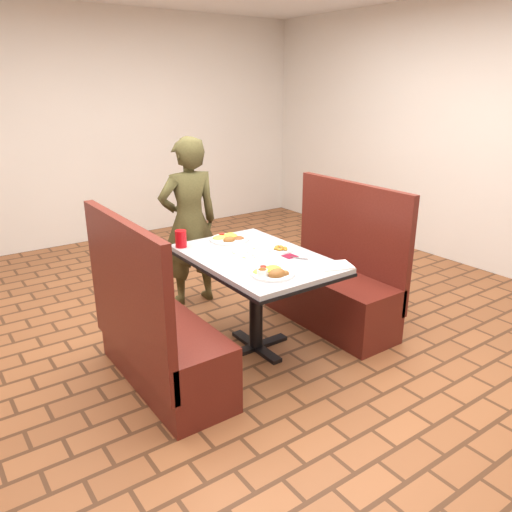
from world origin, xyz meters
name	(u,v)px	position (x,y,z in m)	size (l,w,h in m)	color
room	(256,85)	(0.00, 0.00, 1.91)	(7.00, 7.04, 2.82)	#955630
dining_table	(256,269)	(0.00, 0.00, 0.65)	(0.81, 1.21, 0.75)	#A9ABAE
booth_bench_left	(157,339)	(-0.80, 0.00, 0.33)	(0.47, 1.20, 1.17)	#5E1E15
booth_bench_right	(334,285)	(0.80, 0.00, 0.33)	(0.47, 1.20, 1.17)	#5E1E15
diner_person	(189,223)	(0.03, 1.07, 0.75)	(0.55, 0.36, 1.51)	brown
near_dinner_plate	(272,271)	(-0.13, -0.37, 0.78)	(0.29, 0.29, 0.09)	white
far_dinner_plate	(229,237)	(0.04, 0.43, 0.78)	(0.30, 0.30, 0.08)	white
plantain_plate	(281,249)	(0.22, 0.00, 0.76)	(0.18, 0.18, 0.03)	white
maroon_napkin	(290,256)	(0.19, -0.15, 0.75)	(0.09, 0.09, 0.00)	maroon
spoon_utensil	(299,258)	(0.21, -0.23, 0.75)	(0.01, 0.13, 0.00)	silver
red_tumbler	(181,239)	(-0.34, 0.50, 0.81)	(0.09, 0.09, 0.13)	red
paper_napkin	(335,266)	(0.31, -0.49, 0.76)	(0.22, 0.16, 0.01)	white
knife_utensil	(281,274)	(-0.09, -0.41, 0.76)	(0.01, 0.19, 0.00)	silver
fork_utensil	(268,273)	(-0.14, -0.34, 0.76)	(0.01, 0.14, 0.00)	#BBBCC0
lettuce_shreds	(256,253)	(0.04, 0.06, 0.75)	(0.28, 0.32, 0.00)	#7DB247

